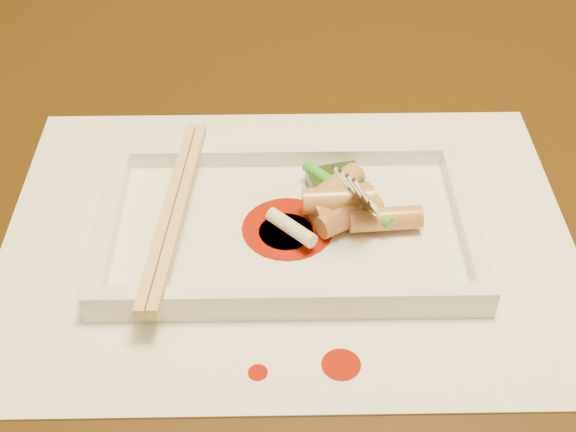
{
  "coord_description": "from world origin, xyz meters",
  "views": [
    {
      "loc": [
        -0.04,
        -0.56,
        1.14
      ],
      "look_at": [
        -0.03,
        -0.14,
        0.77
      ],
      "focal_mm": 50.0,
      "sensor_mm": 36.0,
      "label": 1
    }
  ],
  "objects_px": {
    "placemat": "(288,236)",
    "chopstick_a": "(168,209)",
    "fork": "(394,124)",
    "plate_base": "(288,231)",
    "table": "(318,209)"
  },
  "relations": [
    {
      "from": "table",
      "to": "chopstick_a",
      "type": "distance_m",
      "value": 0.22
    },
    {
      "from": "placemat",
      "to": "chopstick_a",
      "type": "distance_m",
      "value": 0.09
    },
    {
      "from": "fork",
      "to": "plate_base",
      "type": "bearing_deg",
      "value": -165.58
    },
    {
      "from": "placemat",
      "to": "chopstick_a",
      "type": "relative_size",
      "value": 2.09
    },
    {
      "from": "fork",
      "to": "placemat",
      "type": "bearing_deg",
      "value": -165.58
    },
    {
      "from": "placemat",
      "to": "plate_base",
      "type": "distance_m",
      "value": 0.0
    },
    {
      "from": "placemat",
      "to": "fork",
      "type": "xyz_separation_m",
      "value": [
        0.07,
        0.02,
        0.08
      ]
    },
    {
      "from": "plate_base",
      "to": "fork",
      "type": "height_order",
      "value": "fork"
    },
    {
      "from": "plate_base",
      "to": "chopstick_a",
      "type": "distance_m",
      "value": 0.08
    },
    {
      "from": "table",
      "to": "placemat",
      "type": "relative_size",
      "value": 3.5
    },
    {
      "from": "plate_base",
      "to": "fork",
      "type": "bearing_deg",
      "value": 14.42
    },
    {
      "from": "placemat",
      "to": "table",
      "type": "bearing_deg",
      "value": 78.26
    },
    {
      "from": "plate_base",
      "to": "fork",
      "type": "distance_m",
      "value": 0.11
    },
    {
      "from": "placemat",
      "to": "fork",
      "type": "relative_size",
      "value": 2.86
    },
    {
      "from": "chopstick_a",
      "to": "fork",
      "type": "xyz_separation_m",
      "value": [
        0.15,
        0.02,
        0.06
      ]
    }
  ]
}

